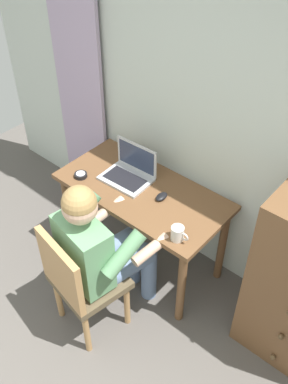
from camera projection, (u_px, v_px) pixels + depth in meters
wall_back at (252, 129)px, 2.57m from camera, size 4.80×0.05×2.50m
curtain_panel at (79, 77)px, 3.31m from camera, size 0.49×0.03×2.29m
desk at (142, 201)px, 3.05m from camera, size 1.20×0.60×0.72m
chair at (79, 280)px, 2.69m from camera, size 0.48×0.47×0.86m
person_seated at (101, 246)px, 2.66m from camera, size 0.59×0.63×1.18m
laptop at (130, 171)px, 3.04m from camera, size 0.35×0.26×0.24m
computer_mouse at (161, 197)px, 2.90m from camera, size 0.06×0.10×0.03m
desk_clock at (81, 175)px, 3.07m from camera, size 0.09×0.09×0.03m
coffee_mug at (178, 233)px, 2.60m from camera, size 0.12×0.08×0.09m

